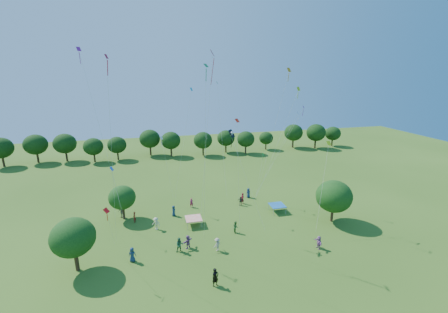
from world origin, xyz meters
TOP-DOWN VIEW (x-y plane):
  - near_tree_west at (-16.86, 11.63)m, footprint 4.55×4.55m
  - near_tree_north at (-12.89, 22.77)m, footprint 3.80×3.80m
  - near_tree_east at (16.11, 14.93)m, footprint 4.98×4.98m
  - treeline at (-1.73, 55.43)m, footprint 88.01×8.77m
  - tent_red_stripe at (-3.28, 18.45)m, footprint 2.20×2.20m
  - tent_blue at (9.75, 19.64)m, footprint 2.20×2.20m
  - man_in_black at (-2.91, 5.68)m, footprint 0.85×0.69m
  - crowd_person_0 at (7.13, 25.79)m, footprint 0.94×0.73m
  - crowd_person_1 at (-2.77, 24.28)m, footprint 0.59×0.41m
  - crowd_person_2 at (1.88, 15.19)m, footprint 0.43×0.79m
  - crowd_person_3 at (-1.42, 11.62)m, footprint 1.18×0.97m
  - crowd_person_4 at (4.93, 23.09)m, footprint 0.96×0.67m
  - crowd_person_5 at (-4.74, 13.03)m, footprint 1.59×1.41m
  - crowd_person_6 at (-11.16, 11.81)m, footprint 0.95×0.66m
  - crowd_person_7 at (5.43, 23.65)m, footprint 0.68×0.80m
  - crowd_person_8 at (-5.79, 12.43)m, footprint 0.93×0.54m
  - crowd_person_9 at (-8.39, 18.49)m, footprint 1.25×1.05m
  - crowd_person_10 at (-13.21, 23.28)m, footprint 1.11×0.84m
  - crowd_person_11 at (10.61, 9.18)m, footprint 0.57×1.54m
  - crowd_person_12 at (-5.76, 21.97)m, footprint 0.66×0.89m
  - crowd_person_13 at (-11.33, 21.31)m, footprint 0.49×0.65m
  - pirate_kite at (1.58, 15.97)m, footprint 4.11×4.15m
  - red_high_kite at (-1.34, 15.14)m, footprint 2.14×0.86m
  - small_kite_0 at (-12.99, 10.15)m, footprint 0.61×4.64m
  - small_kite_1 at (9.15, 18.90)m, footprint 2.85×4.50m
  - small_kite_2 at (10.50, 19.22)m, footprint 4.34×4.32m
  - small_kite_3 at (8.60, 23.73)m, footprint 0.99×0.76m
  - small_kite_4 at (10.05, 19.61)m, footprint 4.49×4.58m
  - small_kite_5 at (12.53, 22.36)m, footprint 6.61×2.14m
  - small_kite_6 at (2.62, 27.43)m, footprint 0.67×4.90m
  - small_kite_7 at (-2.96, 25.12)m, footprint 3.25×1.04m
  - small_kite_8 at (-11.89, 10.56)m, footprint 1.77×5.52m
  - small_kite_9 at (1.46, 13.24)m, footprint 1.23×1.69m
  - small_kite_10 at (14.42, 15.00)m, footprint 4.22×5.14m
  - small_kite_11 at (-2.95, 9.68)m, footprint 0.51×3.53m
  - small_kite_12 at (-13.19, 18.70)m, footprint 0.72×2.15m
  - small_kite_13 at (-14.89, 20.07)m, footprint 3.39×0.56m
  - small_kite_14 at (-6.58, 25.85)m, footprint 1.55×0.54m

SIDE VIEW (x-z plane):
  - crowd_person_4 at x=4.93m, z-range 0.00..1.49m
  - crowd_person_1 at x=-2.77m, z-range 0.00..1.51m
  - crowd_person_13 at x=-11.33m, z-range 0.00..1.59m
  - crowd_person_2 at x=1.88m, z-range 0.00..1.61m
  - crowd_person_12 at x=-5.76m, z-range 0.00..1.61m
  - crowd_person_11 at x=10.61m, z-range 0.00..1.64m
  - crowd_person_3 at x=-1.42m, z-range 0.00..1.66m
  - crowd_person_0 at x=7.13m, z-range 0.00..1.68m
  - crowd_person_5 at x=-4.74m, z-range 0.00..1.69m
  - crowd_person_10 at x=-13.21m, z-range 0.00..1.72m
  - crowd_person_6 at x=-11.16m, z-range 0.00..1.74m
  - crowd_person_9 at x=-8.39m, z-range 0.00..1.76m
  - crowd_person_7 at x=5.43m, z-range 0.00..1.81m
  - crowd_person_8 at x=-5.79m, z-range 0.00..1.84m
  - man_in_black at x=-2.91m, z-range 0.00..1.97m
  - tent_red_stripe at x=-3.28m, z-range 0.49..1.59m
  - tent_blue at x=9.75m, z-range 0.49..1.59m
  - near_tree_north at x=-12.89m, z-range 0.80..5.86m
  - near_tree_east at x=16.11m, z-range 0.80..6.89m
  - near_tree_west at x=-16.86m, z-range 0.95..6.97m
  - treeline at x=-1.73m, z-range 0.70..7.48m
  - small_kite_0 at x=-12.99m, z-range 3.46..9.94m
  - small_kite_3 at x=8.60m, z-range 3.52..10.54m
  - small_kite_12 at x=-13.19m, z-range 3.93..11.95m
  - small_kite_14 at x=-6.58m, z-range 4.30..14.30m
  - small_kite_10 at x=14.42m, z-range 4.63..14.99m
  - small_kite_4 at x=10.05m, z-range 3.78..17.92m
  - small_kite_5 at x=12.53m, z-range 4.51..18.97m
  - small_kite_9 at x=1.46m, z-range 4.95..19.26m
  - pirate_kite at x=1.58m, z-range 6.77..19.21m
  - small_kite_6 at x=2.62m, z-range 4.73..22.62m
  - small_kite_7 at x=-2.96m, z-range 5.26..22.43m
  - small_kite_2 at x=10.50m, z-range 6.01..23.45m
  - small_kite_11 at x=-2.95m, z-range 5.38..25.46m
  - small_kite_8 at x=-11.89m, z-range 5.45..26.26m
  - small_kite_1 at x=9.15m, z-range 6.86..26.74m
  - small_kite_13 at x=-14.89m, z-range 6.53..28.66m
  - red_high_kite at x=-1.34m, z-range 8.19..29.90m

